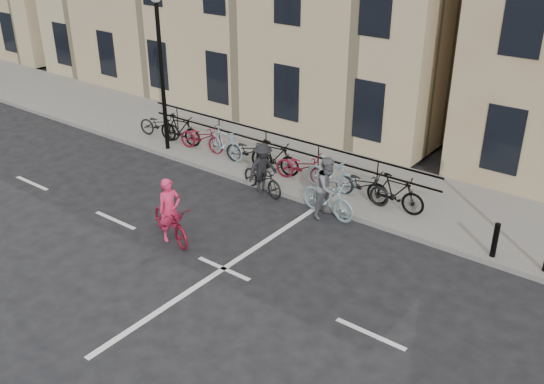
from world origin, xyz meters
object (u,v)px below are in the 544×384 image
Objects in this scene: lamp_post at (160,53)px; cyclist_pink at (171,219)px; cyclist_grey at (328,193)px; cyclist_dark at (263,173)px.

lamp_post is 6.75m from cyclist_pink.
cyclist_grey is 1.01× the size of cyclist_dark.
cyclist_pink reaches higher than cyclist_dark.
cyclist_grey is (2.53, 3.54, 0.13)m from cyclist_pink.
cyclist_grey reaches higher than cyclist_dark.
cyclist_pink is at bearing -42.78° from lamp_post.
cyclist_pink is 1.08× the size of cyclist_dark.
cyclist_pink is at bearing -168.54° from cyclist_dark.
lamp_post is 2.62× the size of cyclist_pink.
lamp_post reaches higher than cyclist_grey.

